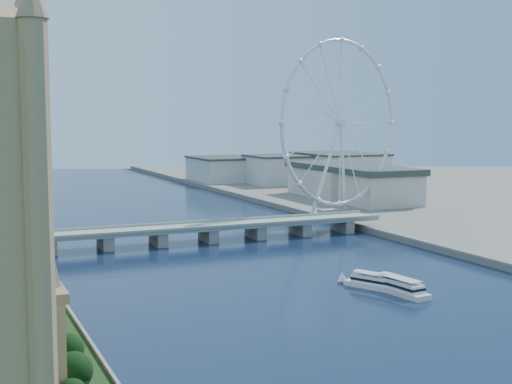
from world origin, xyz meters
TOP-DOWN VIEW (x-y plane):
  - westminster_bridge at (0.00, 300.00)m, footprint 220.00×22.00m
  - london_eye at (119.98, 355.08)m, footprint 113.60×39.12m
  - county_hall at (175.00, 430.00)m, footprint 54.00×144.00m
  - city_skyline at (39.22, 560.08)m, footprint 505.00×280.00m
  - tour_boat_near at (25.77, 162.95)m, footprint 20.87×31.18m
  - tour_boat_far at (29.69, 151.63)m, footprint 12.06×33.22m

SIDE VIEW (x-z plane):
  - county_hall at x=175.00m, z-range -17.50..17.50m
  - tour_boat_near at x=25.77m, z-range -3.42..3.42m
  - tour_boat_far at x=29.69m, z-range -3.60..3.60m
  - westminster_bridge at x=0.00m, z-range 1.88..11.38m
  - city_skyline at x=39.22m, z-range 0.96..32.96m
  - london_eye at x=119.98m, z-range 5.37..129.67m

